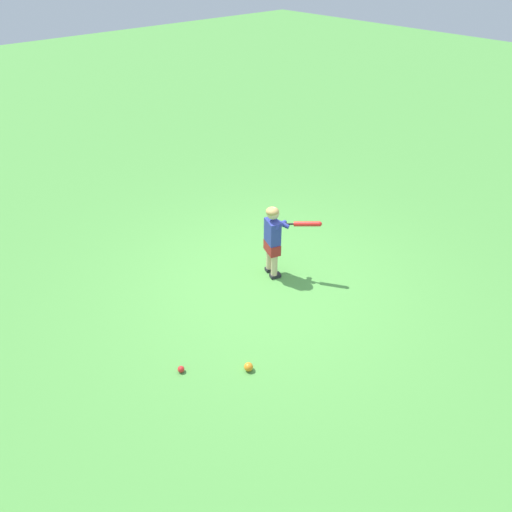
{
  "coord_description": "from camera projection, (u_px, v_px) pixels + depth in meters",
  "views": [
    {
      "loc": [
        -3.75,
        3.61,
        4.04
      ],
      "look_at": [
        0.12,
        0.13,
        0.45
      ],
      "focal_mm": 33.06,
      "sensor_mm": 36.0,
      "label": 1
    }
  ],
  "objects": [
    {
      "name": "ground_plane",
      "position": [
        269.0,
        283.0,
        6.57
      ],
      "size": [
        40.0,
        40.0,
        0.0
      ],
      "primitive_type": "plane",
      "color": "#519942"
    },
    {
      "name": "play_ball_far_left",
      "position": [
        181.0,
        369.0,
        5.23
      ],
      "size": [
        0.08,
        0.08,
        0.08
      ],
      "primitive_type": "sphere",
      "color": "red",
      "rests_on": "ground"
    },
    {
      "name": "child_batter",
      "position": [
        275.0,
        235.0,
        6.38
      ],
      "size": [
        0.64,
        0.57,
        1.08
      ],
      "color": "#232328",
      "rests_on": "ground"
    },
    {
      "name": "play_ball_behind_batter",
      "position": [
        249.0,
        367.0,
        5.24
      ],
      "size": [
        0.1,
        0.1,
        0.1
      ],
      "primitive_type": "sphere",
      "color": "orange",
      "rests_on": "ground"
    }
  ]
}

